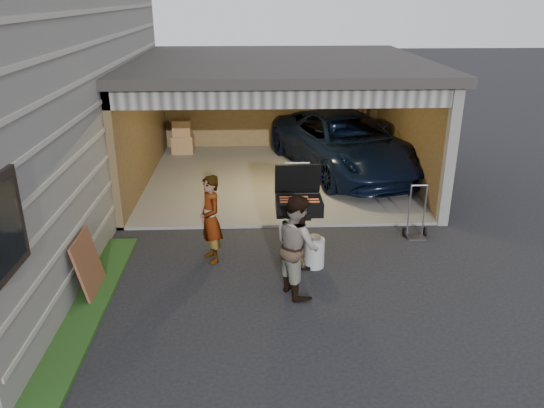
{
  "coord_description": "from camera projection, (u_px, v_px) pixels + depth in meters",
  "views": [
    {
      "loc": [
        0.14,
        -5.96,
        4.27
      ],
      "look_at": [
        0.46,
        1.88,
        1.15
      ],
      "focal_mm": 35.0,
      "sensor_mm": 36.0,
      "label": 1
    }
  ],
  "objects": [
    {
      "name": "groundcover_strip",
      "position": [
        47.0,
        390.0,
        6.08
      ],
      "size": [
        0.5,
        8.0,
        0.06
      ],
      "primitive_type": "cube",
      "color": "#193814",
      "rests_on": "ground"
    },
    {
      "name": "garage",
      "position": [
        277.0,
        101.0,
        12.75
      ],
      "size": [
        6.8,
        6.3,
        2.9
      ],
      "color": "#605E59",
      "rests_on": "ground"
    },
    {
      "name": "minivan",
      "position": [
        345.0,
        145.0,
        13.34
      ],
      "size": [
        3.79,
        5.66,
        1.44
      ],
      "primitive_type": "imported",
      "rotation": [
        0.0,
        0.0,
        0.29
      ],
      "color": "black",
      "rests_on": "ground"
    },
    {
      "name": "bbq_grill",
      "position": [
        299.0,
        209.0,
        8.67
      ],
      "size": [
        0.75,
        0.66,
        1.68
      ],
      "color": "black",
      "rests_on": "ground"
    },
    {
      "name": "hand_truck",
      "position": [
        416.0,
        227.0,
        9.91
      ],
      "size": [
        0.43,
        0.31,
        1.05
      ],
      "rotation": [
        0.0,
        0.0,
        -0.0
      ],
      "color": "slate",
      "rests_on": "ground"
    },
    {
      "name": "man",
      "position": [
        297.0,
        245.0,
        7.88
      ],
      "size": [
        0.84,
        0.94,
        1.58
      ],
      "primitive_type": "imported",
      "rotation": [
        0.0,
        0.0,
        1.95
      ],
      "color": "#4B271D",
      "rests_on": "ground"
    },
    {
      "name": "ground",
      "position": [
        244.0,
        336.0,
        7.11
      ],
      "size": [
        80.0,
        80.0,
        0.0
      ],
      "primitive_type": "plane",
      "color": "black",
      "rests_on": "ground"
    },
    {
      "name": "plywood_panel",
      "position": [
        88.0,
        265.0,
        7.97
      ],
      "size": [
        0.24,
        0.85,
        0.94
      ],
      "primitive_type": "cube",
      "rotation": [
        0.0,
        -0.21,
        0.0
      ],
      "color": "brown",
      "rests_on": "ground"
    },
    {
      "name": "woman",
      "position": [
        211.0,
        219.0,
        8.85
      ],
      "size": [
        0.56,
        0.66,
        1.53
      ],
      "primitive_type": "imported",
      "rotation": [
        0.0,
        0.0,
        -1.16
      ],
      "color": "silver",
      "rests_on": "ground"
    },
    {
      "name": "propane_tank",
      "position": [
        314.0,
        253.0,
        8.83
      ],
      "size": [
        0.44,
        0.44,
        0.5
      ],
      "primitive_type": "cylinder",
      "rotation": [
        0.0,
        0.0,
        0.42
      ],
      "color": "#BCBCB8",
      "rests_on": "ground"
    }
  ]
}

